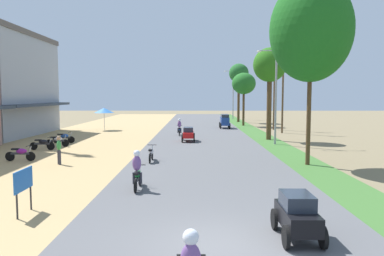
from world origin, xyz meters
name	(u,v)px	position (x,y,z in m)	size (l,w,h in m)	color
ground_plane	(221,249)	(0.00, 0.00, 0.00)	(180.00, 180.00, 0.00)	#7A6B4C
road_strip	(221,248)	(0.00, 0.00, 0.04)	(9.00, 140.00, 0.08)	#565659
parked_motorbike_third	(21,153)	(-11.07, 12.68, 0.55)	(1.80, 0.54, 0.94)	black
parked_motorbike_fourth	(42,143)	(-11.61, 17.23, 0.55)	(1.80, 0.54, 0.94)	black
parked_motorbike_fifth	(58,140)	(-11.18, 19.04, 0.55)	(1.80, 0.54, 0.94)	black
parked_motorbike_sixth	(64,137)	(-11.44, 21.20, 0.55)	(1.80, 0.54, 0.94)	black
street_signboard	(23,183)	(-6.29, 2.64, 1.11)	(0.06, 1.30, 1.50)	#262628
vendor_umbrella	(104,110)	(-10.88, 32.78, 2.31)	(2.20, 2.20, 2.52)	#99999E
pedestrian_on_shoulder	(59,149)	(-8.36, 11.59, 0.96)	(0.41, 0.43, 1.62)	#33333D
median_tree_nearest	(311,30)	(5.72, 11.65, 7.54)	(4.52, 4.52, 10.34)	#4C351E
median_tree_second	(270,66)	(5.91, 23.87, 6.51)	(2.92, 2.92, 8.10)	#4C351E
median_tree_third	(244,84)	(5.70, 39.58, 5.49)	(3.08, 3.08, 6.86)	#4C351E
median_tree_fourth	(239,74)	(5.84, 46.40, 7.13)	(2.88, 2.88, 8.62)	#4C351E
streetlamp_near	(276,89)	(5.80, 20.67, 4.45)	(3.16, 0.20, 7.60)	gray
streetlamp_mid	(233,91)	(5.80, 53.87, 4.74)	(3.16, 0.20, 8.16)	gray
utility_pole_near	(283,91)	(8.62, 30.36, 4.40)	(1.80, 0.20, 8.42)	brown
utility_pole_far	(274,90)	(8.52, 34.21, 4.59)	(1.80, 0.20, 8.79)	brown
car_hatchback_black	(297,214)	(2.10, 0.56, 0.75)	(1.04, 2.00, 1.23)	black
car_sedan_red	(188,133)	(-1.22, 22.43, 0.74)	(1.10, 2.26, 1.19)	red
car_van_blue	(225,120)	(2.91, 35.32, 1.02)	(1.19, 2.41, 1.67)	navy
motorbike_ahead_second	(137,171)	(-3.06, 5.88, 0.86)	(0.54, 1.80, 1.66)	black
motorbike_ahead_third	(151,153)	(-3.26, 12.53, 0.57)	(0.54, 1.80, 0.94)	black
motorbike_ahead_fourth	(179,127)	(-2.17, 27.14, 0.86)	(0.54, 1.80, 1.66)	black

